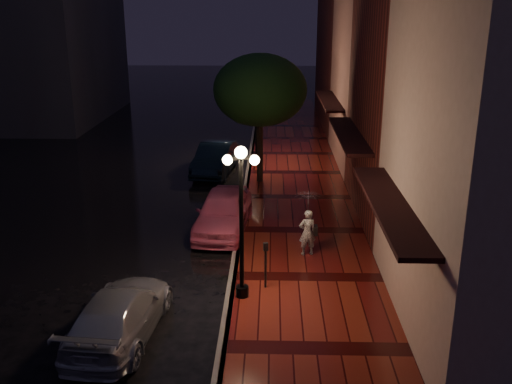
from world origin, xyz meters
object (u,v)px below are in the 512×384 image
(streetlamp_near, at_px, (241,214))
(streetlamp_far, at_px, (256,117))
(navy_car, at_px, (215,158))
(woman_with_umbrella, at_px, (308,213))
(silver_car, at_px, (120,314))
(parking_meter, at_px, (266,261))
(street_tree, at_px, (260,92))
(pink_car, at_px, (223,211))

(streetlamp_near, relative_size, streetlamp_far, 1.00)
(navy_car, distance_m, woman_with_umbrella, 10.68)
(streetlamp_near, relative_size, silver_car, 0.98)
(parking_meter, bearing_deg, woman_with_umbrella, 42.75)
(streetlamp_near, height_order, parking_meter, streetlamp_near)
(streetlamp_far, height_order, parking_meter, streetlamp_far)
(street_tree, bearing_deg, navy_car, 141.65)
(streetlamp_near, distance_m, street_tree, 11.12)
(streetlamp_far, distance_m, silver_car, 16.29)
(streetlamp_near, bearing_deg, woman_with_umbrella, 55.49)
(streetlamp_far, height_order, silver_car, streetlamp_far)
(streetlamp_far, xyz_separation_m, woman_with_umbrella, (1.97, -11.13, -1.02))
(streetlamp_near, bearing_deg, silver_car, -147.11)
(pink_car, height_order, silver_car, pink_car)
(pink_car, distance_m, woman_with_umbrella, 3.81)
(streetlamp_near, height_order, woman_with_umbrella, streetlamp_near)
(woman_with_umbrella, height_order, parking_meter, woman_with_umbrella)
(streetlamp_far, xyz_separation_m, silver_car, (-2.94, -15.90, -1.96))
(pink_car, xyz_separation_m, parking_meter, (1.60, -4.63, 0.23))
(streetlamp_near, bearing_deg, pink_car, 100.40)
(streetlamp_far, bearing_deg, silver_car, -100.47)
(pink_car, relative_size, parking_meter, 3.22)
(navy_car, xyz_separation_m, silver_car, (-0.96, -14.66, -0.11))
(navy_car, relative_size, parking_meter, 3.26)
(silver_car, relative_size, woman_with_umbrella, 2.04)
(streetlamp_near, relative_size, woman_with_umbrella, 2.00)
(street_tree, distance_m, pink_car, 6.89)
(streetlamp_far, bearing_deg, streetlamp_near, -90.00)
(navy_car, height_order, woman_with_umbrella, woman_with_umbrella)
(silver_car, distance_m, woman_with_umbrella, 6.91)
(streetlamp_near, xyz_separation_m, parking_meter, (0.65, 0.54, -1.61))
(woman_with_umbrella, bearing_deg, pink_car, -52.32)
(street_tree, bearing_deg, pink_car, -101.74)
(pink_car, xyz_separation_m, woman_with_umbrella, (2.92, -2.31, 0.81))
(streetlamp_near, bearing_deg, street_tree, 88.65)
(streetlamp_far, distance_m, woman_with_umbrella, 11.35)
(streetlamp_near, relative_size, street_tree, 0.74)
(street_tree, xyz_separation_m, silver_car, (-3.20, -12.89, -3.61))
(streetlamp_near, height_order, navy_car, streetlamp_near)
(streetlamp_far, xyz_separation_m, street_tree, (0.26, -3.01, 1.64))
(streetlamp_far, xyz_separation_m, navy_car, (-1.98, -1.24, -1.85))
(street_tree, relative_size, pink_car, 1.29)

